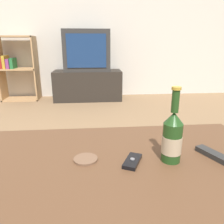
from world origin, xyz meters
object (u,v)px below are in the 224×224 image
Objects in this scene: tv_stand at (88,85)px; television at (87,51)px; cell_phone at (132,161)px; beer_bottle at (172,137)px; bookshelf at (16,68)px; remote_control at (216,156)px.

tv_stand is 1.53× the size of television.
tv_stand is 2.72m from cell_phone.
television is 2.44× the size of beer_bottle.
tv_stand is 1.08× the size of bookshelf.
television is 2.76m from remote_control.
television reaches higher than remote_control.
beer_bottle reaches higher than remote_control.
television is 2.73m from beer_bottle.
remote_control is at bearing -79.11° from tv_stand.
cell_phone is (-0.14, -0.01, -0.09)m from beer_bottle.
television reaches higher than cell_phone.
tv_stand is at bearing 119.97° from cell_phone.
cell_phone is at bearing -177.97° from beer_bottle.
beer_bottle is at bearing 157.08° from remote_control.
cell_phone is at bearing 158.47° from remote_control.
remote_control is at bearing -79.09° from television.
tv_stand is at bearing 90.00° from television.
bookshelf is at bearing 117.00° from beer_bottle.
bookshelf is at bearing 175.76° from tv_stand.
tv_stand is at bearing -4.24° from bookshelf.
bookshelf is 3.06m from cell_phone.
beer_bottle is 0.19m from remote_control.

